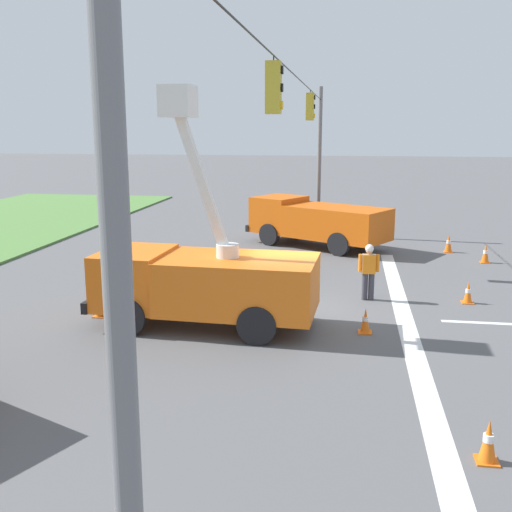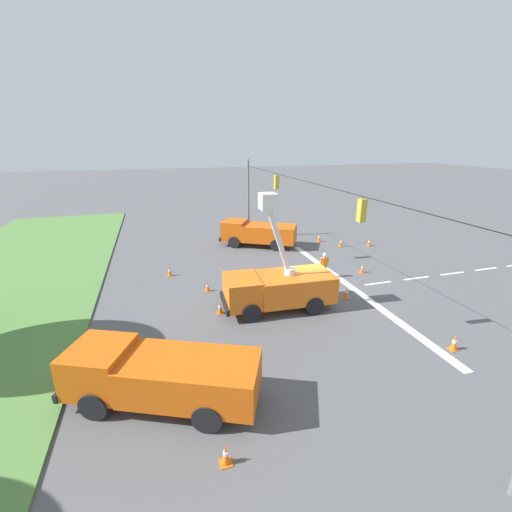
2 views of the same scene
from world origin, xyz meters
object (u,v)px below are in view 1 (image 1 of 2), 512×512
traffic_cone_far_right (488,441)px  traffic_cone_near_bucket (365,321)px  traffic_cone_lane_edge_b (449,243)px  traffic_cone_centre_line (109,257)px  road_worker (369,269)px  traffic_cone_mid_right (486,253)px  traffic_cone_mid_left (131,280)px  utility_truck_bucket_lift (205,278)px  traffic_cone_foreground_left (100,305)px  traffic_cone_far_left (468,293)px  utility_truck_support_far (316,220)px

traffic_cone_far_right → traffic_cone_near_bucket: bearing=16.7°
traffic_cone_lane_edge_b → traffic_cone_centre_line: 14.30m
road_worker → traffic_cone_mid_right: (6.05, -4.78, -0.62)m
road_worker → traffic_cone_mid_left: road_worker is taller
utility_truck_bucket_lift → traffic_cone_lane_edge_b: utility_truck_bucket_lift is taller
traffic_cone_foreground_left → traffic_cone_far_right: traffic_cone_far_right is taller
utility_truck_bucket_lift → traffic_cone_mid_left: 4.85m
traffic_cone_far_right → traffic_cone_lane_edge_b: bearing=-6.7°
traffic_cone_foreground_left → traffic_cone_far_left: size_ratio=1.03×
road_worker → traffic_cone_far_left: size_ratio=2.62×
traffic_cone_foreground_left → traffic_cone_lane_edge_b: bearing=-46.0°
traffic_cone_mid_right → traffic_cone_centre_line: (-2.72, 14.66, -0.04)m
traffic_cone_foreground_left → traffic_cone_far_right: size_ratio=0.95×
traffic_cone_far_right → traffic_cone_mid_right: bearing=-11.6°
traffic_cone_foreground_left → traffic_cone_centre_line: bearing=20.0°
traffic_cone_mid_left → traffic_cone_lane_edge_b: traffic_cone_lane_edge_b is taller
traffic_cone_near_bucket → traffic_cone_centre_line: (6.49, 9.73, 0.01)m
utility_truck_support_far → traffic_cone_centre_line: utility_truck_support_far is taller
utility_truck_bucket_lift → road_worker: (3.22, -4.44, -0.34)m
traffic_cone_mid_right → utility_truck_support_far: bearing=71.5°
utility_truck_support_far → traffic_cone_far_left: utility_truck_support_far is taller
traffic_cone_mid_left → traffic_cone_lane_edge_b: 13.88m
road_worker → traffic_cone_foreground_left: 8.17m
traffic_cone_far_left → traffic_cone_far_right: bearing=171.5°
traffic_cone_foreground_left → traffic_cone_far_left: traffic_cone_foreground_left is taller
traffic_cone_mid_left → traffic_cone_near_bucket: traffic_cone_near_bucket is taller
utility_truck_support_far → road_worker: (-8.36, -2.09, -0.20)m
traffic_cone_mid_left → traffic_cone_near_bucket: 8.32m
traffic_cone_mid_left → traffic_cone_far_right: traffic_cone_far_right is taller
traffic_cone_mid_right → traffic_cone_lane_edge_b: (1.90, 1.13, 0.02)m
traffic_cone_lane_edge_b → traffic_cone_centre_line: (-4.62, 13.53, -0.06)m
utility_truck_support_far → traffic_cone_centre_line: 9.31m
traffic_cone_lane_edge_b → traffic_cone_centre_line: bearing=108.9°
traffic_cone_near_bucket → traffic_cone_centre_line: 11.69m
traffic_cone_near_bucket → traffic_cone_far_right: 6.28m
traffic_cone_lane_edge_b → traffic_cone_far_left: (-7.86, 0.62, -0.07)m
traffic_cone_foreground_left → traffic_cone_mid_right: bearing=-54.1°
utility_truck_support_far → traffic_cone_foreground_left: bearing=153.9°
utility_truck_support_far → traffic_cone_far_right: size_ratio=9.20×
traffic_cone_mid_right → traffic_cone_lane_edge_b: size_ratio=0.96×
road_worker → traffic_cone_near_bucket: road_worker is taller
road_worker → traffic_cone_mid_left: bearing=89.2°
utility_truck_support_far → road_worker: size_ratio=3.82×
traffic_cone_mid_left → traffic_cone_far_left: 10.83m
road_worker → traffic_cone_near_bucket: (-3.15, 0.15, -0.68)m
traffic_cone_near_bucket → traffic_cone_far_right: (-6.02, -1.80, 0.04)m
traffic_cone_lane_edge_b → traffic_cone_mid_right: bearing=-149.3°
traffic_cone_foreground_left → traffic_cone_near_bucket: 7.46m
traffic_cone_mid_right → traffic_cone_foreground_left: bearing=125.9°
traffic_cone_far_left → traffic_cone_mid_right: bearing=-16.4°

